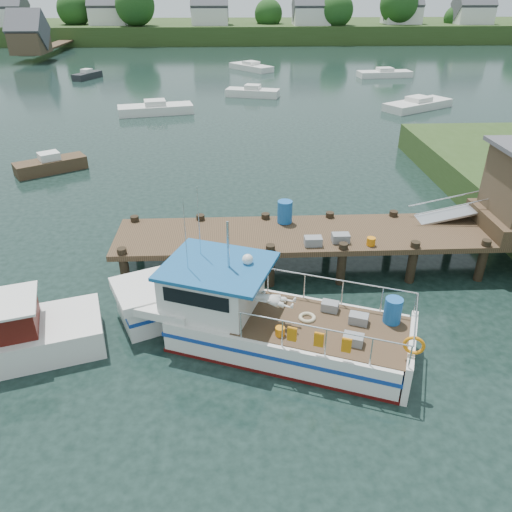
{
  "coord_description": "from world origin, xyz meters",
  "views": [
    {
      "loc": [
        -1.7,
        -16.2,
        9.44
      ],
      "look_at": [
        -1.0,
        -1.5,
        1.3
      ],
      "focal_mm": 35.0,
      "sensor_mm": 36.0,
      "label": 1
    }
  ],
  "objects_px": {
    "lobster_boat": "(251,317)",
    "moored_e": "(87,75)",
    "moored_rowboat": "(51,165)",
    "moored_c": "(418,104)",
    "moored_a": "(156,109)",
    "moored_far": "(385,74)",
    "moored_d": "(251,67)",
    "dock": "(462,208)",
    "moored_b": "(253,92)"
  },
  "relations": [
    {
      "from": "dock",
      "to": "moored_c",
      "type": "relative_size",
      "value": 2.55
    },
    {
      "from": "dock",
      "to": "moored_b",
      "type": "relative_size",
      "value": 3.25
    },
    {
      "from": "lobster_boat",
      "to": "moored_e",
      "type": "relative_size",
      "value": 2.35
    },
    {
      "from": "dock",
      "to": "moored_b",
      "type": "xyz_separation_m",
      "value": [
        -6.25,
        31.48,
        -1.84
      ]
    },
    {
      "from": "lobster_boat",
      "to": "moored_far",
      "type": "bearing_deg",
      "value": 91.17
    },
    {
      "from": "lobster_boat",
      "to": "moored_d",
      "type": "distance_m",
      "value": 51.47
    },
    {
      "from": "moored_d",
      "to": "moored_e",
      "type": "distance_m",
      "value": 18.88
    },
    {
      "from": "moored_far",
      "to": "moored_a",
      "type": "bearing_deg",
      "value": -166.01
    },
    {
      "from": "moored_b",
      "to": "moored_e",
      "type": "distance_m",
      "value": 20.58
    },
    {
      "from": "dock",
      "to": "moored_e",
      "type": "xyz_separation_m",
      "value": [
        -23.96,
        41.97,
        -1.86
      ]
    },
    {
      "from": "moored_c",
      "to": "moored_e",
      "type": "xyz_separation_m",
      "value": [
        -31.34,
        16.2,
        0.01
      ]
    },
    {
      "from": "moored_far",
      "to": "moored_d",
      "type": "height_order",
      "value": "moored_d"
    },
    {
      "from": "moored_a",
      "to": "moored_e",
      "type": "height_order",
      "value": "moored_a"
    },
    {
      "from": "lobster_boat",
      "to": "moored_b",
      "type": "distance_m",
      "value": 35.85
    },
    {
      "from": "moored_far",
      "to": "moored_a",
      "type": "height_order",
      "value": "moored_a"
    },
    {
      "from": "moored_c",
      "to": "moored_d",
      "type": "xyz_separation_m",
      "value": [
        -13.16,
        21.32,
        0.01
      ]
    },
    {
      "from": "moored_far",
      "to": "moored_c",
      "type": "relative_size",
      "value": 0.93
    },
    {
      "from": "lobster_boat",
      "to": "moored_e",
      "type": "height_order",
      "value": "lobster_boat"
    },
    {
      "from": "moored_a",
      "to": "moored_b",
      "type": "xyz_separation_m",
      "value": [
        8.11,
        6.44,
        -0.0
      ]
    },
    {
      "from": "moored_d",
      "to": "moored_e",
      "type": "bearing_deg",
      "value": -172.58
    },
    {
      "from": "dock",
      "to": "lobster_boat",
      "type": "xyz_separation_m",
      "value": [
        -7.81,
        -4.34,
        -1.42
      ]
    },
    {
      "from": "moored_c",
      "to": "moored_a",
      "type": "bearing_deg",
      "value": 160.72
    },
    {
      "from": "dock",
      "to": "moored_d",
      "type": "bearing_deg",
      "value": 97.0
    },
    {
      "from": "moored_far",
      "to": "moored_e",
      "type": "xyz_separation_m",
      "value": [
        -32.88,
        0.44,
        0.01
      ]
    },
    {
      "from": "moored_c",
      "to": "moored_d",
      "type": "height_order",
      "value": "moored_d"
    },
    {
      "from": "lobster_boat",
      "to": "moored_e",
      "type": "distance_m",
      "value": 49.05
    },
    {
      "from": "moored_rowboat",
      "to": "moored_c",
      "type": "distance_m",
      "value": 29.63
    },
    {
      "from": "moored_a",
      "to": "moored_d",
      "type": "xyz_separation_m",
      "value": [
        8.58,
        22.06,
        -0.02
      ]
    },
    {
      "from": "moored_b",
      "to": "moored_d",
      "type": "bearing_deg",
      "value": 68.59
    },
    {
      "from": "moored_rowboat",
      "to": "moored_c",
      "type": "height_order",
      "value": "moored_rowboat"
    },
    {
      "from": "moored_d",
      "to": "moored_b",
      "type": "bearing_deg",
      "value": -100.03
    },
    {
      "from": "moored_b",
      "to": "moored_c",
      "type": "xyz_separation_m",
      "value": [
        13.63,
        -5.71,
        -0.03
      ]
    },
    {
      "from": "moored_rowboat",
      "to": "lobster_boat",
      "type": "bearing_deg",
      "value": -58.25
    },
    {
      "from": "moored_a",
      "to": "moored_c",
      "type": "distance_m",
      "value": 21.75
    },
    {
      "from": "moored_b",
      "to": "dock",
      "type": "bearing_deg",
      "value": -98.46
    },
    {
      "from": "moored_a",
      "to": "moored_e",
      "type": "bearing_deg",
      "value": 127.21
    },
    {
      "from": "moored_d",
      "to": "dock",
      "type": "bearing_deg",
      "value": -91.31
    },
    {
      "from": "moored_b",
      "to": "moored_rowboat",
      "type": "bearing_deg",
      "value": -140.78
    },
    {
      "from": "lobster_boat",
      "to": "moored_d",
      "type": "bearing_deg",
      "value": 108.94
    },
    {
      "from": "moored_far",
      "to": "moored_a",
      "type": "relative_size",
      "value": 0.98
    },
    {
      "from": "dock",
      "to": "moored_rowboat",
      "type": "distance_m",
      "value": 21.68
    },
    {
      "from": "moored_rowboat",
      "to": "moored_e",
      "type": "height_order",
      "value": "moored_rowboat"
    },
    {
      "from": "moored_far",
      "to": "moored_d",
      "type": "bearing_deg",
      "value": 137.96
    },
    {
      "from": "moored_b",
      "to": "moored_d",
      "type": "height_order",
      "value": "moored_b"
    },
    {
      "from": "moored_a",
      "to": "moored_c",
      "type": "xyz_separation_m",
      "value": [
        21.74,
        0.74,
        -0.03
      ]
    },
    {
      "from": "moored_far",
      "to": "moored_b",
      "type": "xyz_separation_m",
      "value": [
        -15.17,
        -10.06,
        0.03
      ]
    },
    {
      "from": "moored_d",
      "to": "moored_e",
      "type": "xyz_separation_m",
      "value": [
        -18.18,
        -5.12,
        0.0
      ]
    },
    {
      "from": "lobster_boat",
      "to": "moored_a",
      "type": "height_order",
      "value": "lobster_boat"
    },
    {
      "from": "moored_rowboat",
      "to": "moored_d",
      "type": "bearing_deg",
      "value": 67.96
    },
    {
      "from": "moored_far",
      "to": "moored_c",
      "type": "bearing_deg",
      "value": -116.91
    }
  ]
}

